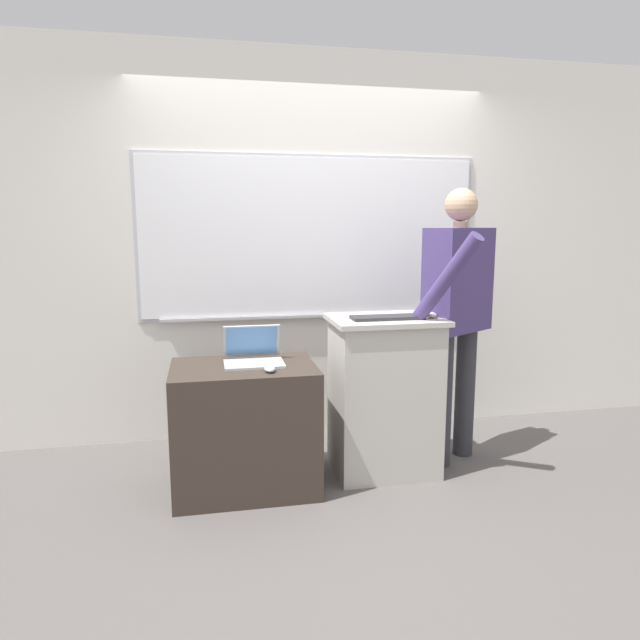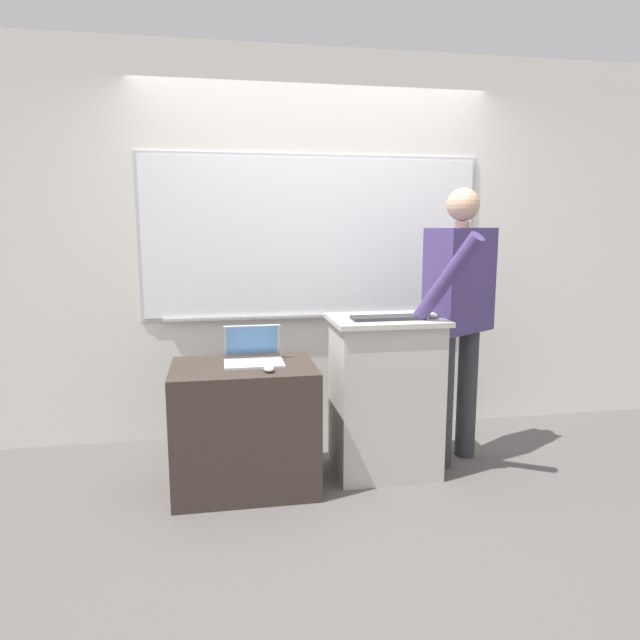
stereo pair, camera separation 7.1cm
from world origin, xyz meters
name	(u,v)px [view 2 (the right image)]	position (x,y,z in m)	size (l,w,h in m)	color
ground_plane	(354,509)	(0.00, 0.00, 0.00)	(30.00, 30.00, 0.00)	#5B5654
back_wall	(313,247)	(0.00, 1.31, 1.38)	(6.40, 0.17, 2.75)	silver
lectern_podium	(385,395)	(0.30, 0.45, 0.49)	(0.68, 0.50, 0.98)	#BCB7AD
side_desk	(245,426)	(-0.57, 0.39, 0.37)	(0.83, 0.59, 0.74)	#382D26
person_presenter	(459,305)	(0.80, 0.52, 1.04)	(0.65, 0.76, 1.76)	#333338
laptop	(253,352)	(-0.50, 0.47, 0.79)	(0.34, 0.30, 0.21)	#B7BABF
wireless_keyboard	(388,318)	(0.29, 0.39, 0.99)	(0.43, 0.15, 0.02)	#2D2D30
computer_mouse_by_laptop	(269,369)	(-0.43, 0.23, 0.75)	(0.06, 0.10, 0.03)	#BCBCC1
computer_mouse_by_keyboard	(432,315)	(0.57, 0.39, 1.00)	(0.06, 0.10, 0.03)	silver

